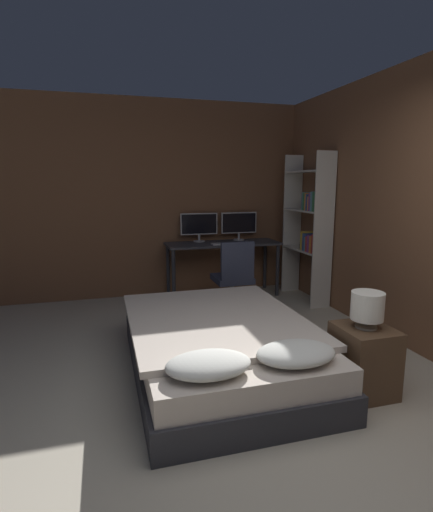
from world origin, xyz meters
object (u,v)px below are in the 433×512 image
at_px(bed, 220,347).
at_px(desk, 223,249).
at_px(bedside_lamp, 367,306).
at_px(computer_mouse, 247,242).
at_px(bookshelf, 311,222).
at_px(keyboard, 226,244).
at_px(monitor_right, 239,224).
at_px(nightstand, 364,360).
at_px(monitor_left, 199,225).
at_px(office_chair, 233,284).

height_order(bed, desk, desk).
relative_size(bedside_lamp, computer_mouse, 3.89).
xyz_separation_m(computer_mouse, bookshelf, (0.74, -0.40, 0.30)).
height_order(keyboard, bookshelf, bookshelf).
bearing_deg(keyboard, bed, -108.83).
bearing_deg(computer_mouse, keyboard, 180.00).
bearing_deg(monitor_right, bedside_lamp, -90.87).
bearing_deg(bookshelf, nightstand, -108.91).
bearing_deg(computer_mouse, bedside_lamp, -90.90).
height_order(bed, keyboard, keyboard).
bearing_deg(monitor_left, desk, -30.45).
xyz_separation_m(nightstand, office_chair, (-0.33, 2.13, 0.09)).
height_order(nightstand, office_chair, office_chair).
distance_m(bed, office_chair, 1.65).
relative_size(desk, bookshelf, 0.80).
relative_size(monitor_right, bookshelf, 0.27).
distance_m(bed, bedside_lamp, 1.22).
distance_m(desk, office_chair, 0.79).
bearing_deg(bedside_lamp, keyboard, 95.34).
bearing_deg(bed, bedside_lamp, -32.60).
height_order(keyboard, computer_mouse, computer_mouse).
distance_m(nightstand, office_chair, 2.16).
distance_m(bedside_lamp, computer_mouse, 2.68).
height_order(monitor_right, keyboard, monitor_right).
bearing_deg(keyboard, bookshelf, -21.24).
relative_size(bedside_lamp, bookshelf, 0.14).
distance_m(monitor_left, monitor_right, 0.59).
bearing_deg(bed, monitor_right, 67.46).
bearing_deg(computer_mouse, nightstand, -90.90).
bearing_deg(bookshelf, desk, 151.00).
distance_m(monitor_left, bookshelf, 1.53).
distance_m(bedside_lamp, bookshelf, 2.44).
bearing_deg(bedside_lamp, monitor_left, 100.25).
xyz_separation_m(monitor_right, keyboard, (-0.30, -0.35, -0.22)).
bearing_deg(nightstand, bed, 147.40).
height_order(monitor_left, keyboard, monitor_left).
relative_size(bed, office_chair, 2.32).
xyz_separation_m(desk, monitor_left, (-0.30, 0.17, 0.33)).
bearing_deg(computer_mouse, office_chair, -124.16).
xyz_separation_m(bedside_lamp, bookshelf, (0.78, 2.28, 0.39)).
distance_m(bedside_lamp, monitor_left, 3.09).
distance_m(monitor_right, office_chair, 1.17).
height_order(monitor_left, office_chair, monitor_left).
relative_size(monitor_left, computer_mouse, 7.56).
bearing_deg(monitor_right, bookshelf, -45.42).
xyz_separation_m(computer_mouse, office_chair, (-0.37, -0.55, -0.43)).
distance_m(bedside_lamp, monitor_right, 3.04).
height_order(desk, monitor_right, monitor_right).
distance_m(bed, computer_mouse, 2.36).
bearing_deg(monitor_left, nightstand, -79.75).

